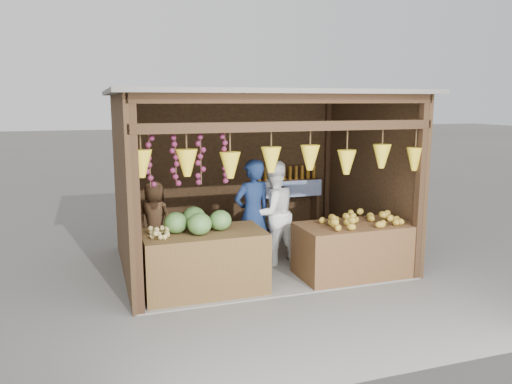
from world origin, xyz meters
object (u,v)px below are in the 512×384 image
vendor_seated (155,219)px  man_standing (252,215)px  counter_left (204,262)px  counter_right (357,250)px  woman_standing (273,213)px

vendor_seated → man_standing: bearing=-154.2°
counter_left → counter_right: bearing=-1.4°
counter_right → vendor_seated: size_ratio=1.57×
counter_right → man_standing: 1.61m
man_standing → woman_standing: bearing=-176.8°
counter_left → woman_standing: woman_standing is taller
woman_standing → vendor_seated: (-1.77, 0.18, 0.01)m
counter_left → man_standing: man_standing is taller
vendor_seated → woman_standing: bearing=-148.5°
counter_left → woman_standing: bearing=32.8°
woman_standing → counter_left: bearing=16.7°
woman_standing → vendor_seated: woman_standing is taller
counter_left → vendor_seated: (-0.50, 0.99, 0.41)m
woman_standing → man_standing: bearing=0.5°
woman_standing → vendor_seated: 1.78m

